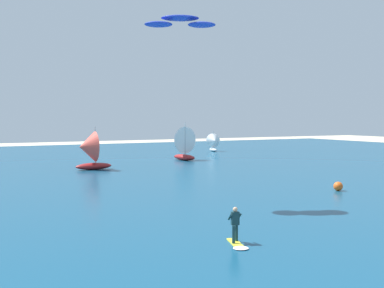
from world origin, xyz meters
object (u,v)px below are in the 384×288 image
Objects in this scene: sailboat_heeled_over at (88,150)px; marker_buoy at (338,186)px; kite at (180,22)px; sailboat_far_left at (182,143)px; kitesurfer at (236,231)px; sailboat_anchored_offshore at (214,142)px.

sailboat_heeled_over reaches higher than marker_buoy.
marker_buoy is at bearing -3.12° from kite.
kite is 0.94× the size of sailboat_far_left.
kitesurfer is 41.71m from sailboat_far_left.
kitesurfer is at bearing -101.10° from kite.
kitesurfer is 2.81× the size of marker_buoy.
sailboat_far_left reaches higher than kitesurfer.
kitesurfer is 0.42× the size of kite.
marker_buoy is at bearing 30.25° from kitesurfer.
kitesurfer is 0.40× the size of sailboat_far_left.
sailboat_far_left is (16.08, 38.44, 1.75)m from kitesurfer.
kite is 33.47m from sailboat_far_left.
sailboat_far_left reaches higher than marker_buoy.
sailboat_anchored_offshore is at bearing 57.14° from kite.
kitesurfer is at bearing -92.87° from sailboat_heeled_over.
kitesurfer reaches higher than marker_buoy.
sailboat_heeled_over is at bearing 87.13° from kitesurfer.
kite reaches higher than marker_buoy.
sailboat_anchored_offshore is 31.78m from sailboat_heeled_over.
sailboat_far_left reaches higher than sailboat_heeled_over.
sailboat_far_left is 29.56m from marker_buoy.
sailboat_anchored_offshore is at bearing 72.93° from marker_buoy.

